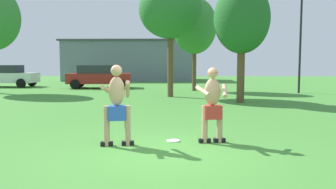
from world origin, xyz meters
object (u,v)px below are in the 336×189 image
(frisbee, at_px, (173,141))
(car_white_near_post, at_px, (5,76))
(tree_near_building, at_px, (242,19))
(car_red_mid_lot, at_px, (99,76))
(tree_left_field, at_px, (195,26))
(tree_right_field, at_px, (170,10))
(player_with_cap, at_px, (213,102))
(player_in_blue, at_px, (117,103))
(lamp_post, at_px, (301,28))

(frisbee, height_order, car_white_near_post, car_white_near_post)
(tree_near_building, bearing_deg, car_white_near_post, 147.51)
(car_red_mid_lot, distance_m, tree_left_field, 7.55)
(tree_right_field, bearing_deg, player_with_cap, -83.73)
(player_in_blue, height_order, car_white_near_post, player_in_blue)
(tree_right_field, bearing_deg, tree_near_building, -39.62)
(lamp_post, distance_m, tree_right_field, 7.81)
(tree_left_field, bearing_deg, tree_near_building, -75.29)
(car_red_mid_lot, height_order, tree_near_building, tree_near_building)
(player_with_cap, relative_size, tree_left_field, 0.29)
(frisbee, xyz_separation_m, car_white_near_post, (-12.45, 17.43, 0.81))
(player_in_blue, bearing_deg, car_white_near_post, 122.28)
(car_white_near_post, relative_size, car_red_mid_lot, 0.97)
(lamp_post, xyz_separation_m, tree_near_building, (-4.25, -5.04, -0.10))
(lamp_post, bearing_deg, frisbee, -119.06)
(car_red_mid_lot, height_order, tree_left_field, tree_left_field)
(car_white_near_post, relative_size, tree_right_field, 0.73)
(player_in_blue, relative_size, car_white_near_post, 0.39)
(player_in_blue, relative_size, tree_left_field, 0.29)
(tree_left_field, height_order, tree_right_field, tree_right_field)
(player_in_blue, xyz_separation_m, lamp_post, (8.25, 13.17, 2.81))
(lamp_post, bearing_deg, tree_right_field, -161.57)
(lamp_post, xyz_separation_m, tree_right_field, (-7.38, -2.46, 0.70))
(tree_near_building, bearing_deg, lamp_post, 49.86)
(player_in_blue, xyz_separation_m, tree_left_field, (2.27, 14.69, 3.10))
(frisbee, bearing_deg, car_red_mid_lot, 108.18)
(lamp_post, relative_size, tree_left_field, 1.06)
(tree_left_field, bearing_deg, player_with_cap, -91.03)
(lamp_post, height_order, tree_right_field, lamp_post)
(player_in_blue, distance_m, frisbee, 1.52)
(player_with_cap, xyz_separation_m, tree_left_field, (0.26, 14.36, 3.10))
(lamp_post, xyz_separation_m, tree_left_field, (-5.98, 1.52, 0.29))
(frisbee, distance_m, car_red_mid_lot, 17.32)
(tree_near_building, bearing_deg, frisbee, -110.17)
(player_with_cap, height_order, car_white_near_post, player_with_cap)
(tree_right_field, bearing_deg, player_in_blue, -94.66)
(player_with_cap, height_order, frisbee, player_with_cap)
(frisbee, bearing_deg, lamp_post, 60.94)
(player_in_blue, height_order, car_red_mid_lot, player_in_blue)
(tree_near_building, bearing_deg, player_with_cap, -104.26)
(player_with_cap, bearing_deg, tree_near_building, 75.74)
(car_white_near_post, bearing_deg, lamp_post, -13.49)
(tree_near_building, bearing_deg, player_in_blue, -116.19)
(tree_right_field, bearing_deg, car_white_near_post, 149.55)
(player_with_cap, height_order, tree_right_field, tree_right_field)
(player_in_blue, distance_m, car_red_mid_lot, 17.38)
(car_white_near_post, xyz_separation_m, lamp_post, (19.53, -4.69, 2.88))
(player_with_cap, bearing_deg, player_in_blue, -170.80)
(lamp_post, distance_m, tree_left_field, 6.17)
(car_red_mid_lot, xyz_separation_m, tree_right_field, (5.10, -6.15, 3.58))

